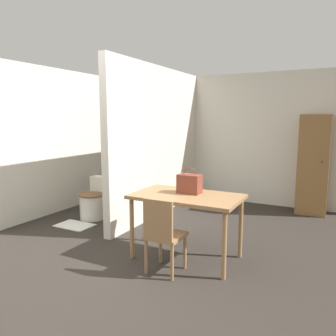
{
  "coord_description": "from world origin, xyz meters",
  "views": [
    {
      "loc": [
        2.19,
        -2.22,
        1.65
      ],
      "look_at": [
        0.13,
        1.69,
        0.98
      ],
      "focal_mm": 35.0,
      "sensor_mm": 36.0,
      "label": 1
    }
  ],
  "objects_px": {
    "handbag": "(190,184)",
    "wooden_chair": "(163,233)",
    "wooden_cabinet": "(314,165)",
    "dining_table": "(187,202)",
    "toilet": "(94,201)"
  },
  "relations": [
    {
      "from": "handbag",
      "to": "wooden_chair",
      "type": "bearing_deg",
      "value": -93.82
    },
    {
      "from": "wooden_chair",
      "to": "wooden_cabinet",
      "type": "xyz_separation_m",
      "value": [
        1.21,
        3.21,
        0.41
      ]
    },
    {
      "from": "wooden_cabinet",
      "to": "dining_table",
      "type": "bearing_deg",
      "value": -113.07
    },
    {
      "from": "wooden_chair",
      "to": "toilet",
      "type": "xyz_separation_m",
      "value": [
        -1.97,
        1.23,
        -0.17
      ]
    },
    {
      "from": "dining_table",
      "to": "wooden_chair",
      "type": "bearing_deg",
      "value": -95.79
    },
    {
      "from": "wooden_chair",
      "to": "toilet",
      "type": "height_order",
      "value": "wooden_chair"
    },
    {
      "from": "dining_table",
      "to": "wooden_cabinet",
      "type": "bearing_deg",
      "value": 66.93
    },
    {
      "from": "handbag",
      "to": "wooden_cabinet",
      "type": "relative_size",
      "value": 0.18
    },
    {
      "from": "dining_table",
      "to": "handbag",
      "type": "bearing_deg",
      "value": 95.73
    },
    {
      "from": "dining_table",
      "to": "toilet",
      "type": "height_order",
      "value": "dining_table"
    },
    {
      "from": "dining_table",
      "to": "wooden_cabinet",
      "type": "distance_m",
      "value": 2.97
    },
    {
      "from": "toilet",
      "to": "handbag",
      "type": "distance_m",
      "value": 2.2
    },
    {
      "from": "dining_table",
      "to": "toilet",
      "type": "bearing_deg",
      "value": 159.94
    },
    {
      "from": "handbag",
      "to": "dining_table",
      "type": "bearing_deg",
      "value": -84.27
    },
    {
      "from": "toilet",
      "to": "wooden_cabinet",
      "type": "relative_size",
      "value": 0.39
    }
  ]
}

